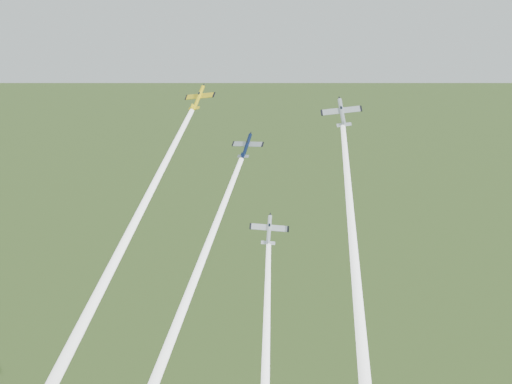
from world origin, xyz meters
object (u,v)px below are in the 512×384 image
at_px(plane_silver_right, 342,112).
at_px(plane_yellow, 199,98).
at_px(plane_silver_low, 269,230).
at_px(plane_navy, 247,146).

bearing_deg(plane_silver_right, plane_yellow, 166.29).
bearing_deg(plane_silver_low, plane_navy, 119.10).
xyz_separation_m(plane_yellow, plane_silver_low, (17.47, -7.19, -24.44)).
relative_size(plane_yellow, plane_silver_low, 0.96).
xyz_separation_m(plane_navy, plane_silver_low, (7.07, -7.23, -15.03)).
bearing_deg(plane_navy, plane_yellow, -170.87).
distance_m(plane_yellow, plane_silver_low, 30.89).
distance_m(plane_yellow, plane_silver_right, 29.53).
distance_m(plane_navy, plane_silver_low, 18.11).
relative_size(plane_navy, plane_silver_right, 0.88).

